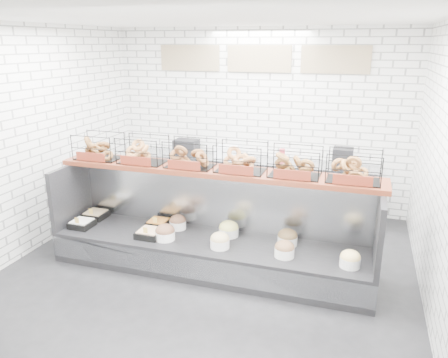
% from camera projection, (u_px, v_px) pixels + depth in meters
% --- Properties ---
extents(ground, '(5.50, 5.50, 0.00)m').
position_uv_depth(ground, '(202.00, 280.00, 5.30)').
color(ground, black).
rests_on(ground, ground).
extents(room_shell, '(5.02, 5.51, 3.01)m').
position_uv_depth(room_shell, '(217.00, 103.00, 5.23)').
color(room_shell, white).
rests_on(room_shell, ground).
extents(display_case, '(4.00, 0.90, 1.20)m').
position_uv_depth(display_case, '(211.00, 243.00, 5.51)').
color(display_case, black).
rests_on(display_case, ground).
extents(bagel_shelf, '(4.10, 0.50, 0.40)m').
position_uv_depth(bagel_shelf, '(215.00, 159.00, 5.35)').
color(bagel_shelf, '#4F1D11').
rests_on(bagel_shelf, display_case).
extents(prep_counter, '(4.00, 0.60, 1.20)m').
position_uv_depth(prep_counter, '(252.00, 184.00, 7.36)').
color(prep_counter, '#93969B').
rests_on(prep_counter, ground).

